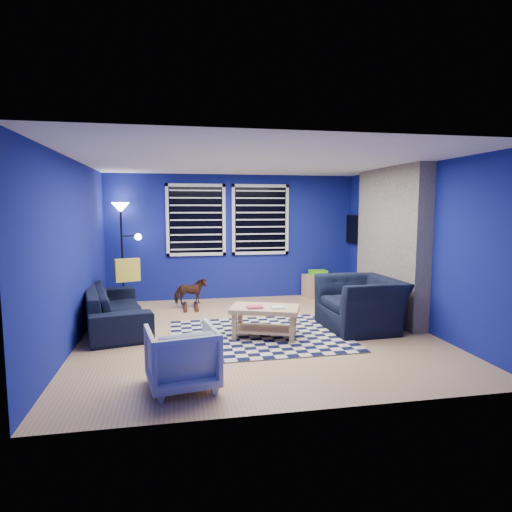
{
  "coord_description": "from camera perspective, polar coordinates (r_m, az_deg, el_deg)",
  "views": [
    {
      "loc": [
        -1.15,
        -6.07,
        1.85
      ],
      "look_at": [
        0.05,
        0.3,
        1.11
      ],
      "focal_mm": 30.0,
      "sensor_mm": 36.0,
      "label": 1
    }
  ],
  "objects": [
    {
      "name": "wall_back",
      "position": [
        8.67,
        -3.01,
        2.54
      ],
      "size": [
        5.0,
        0.0,
        5.0
      ],
      "primitive_type": "plane",
      "rotation": [
        1.57,
        0.0,
        0.0
      ],
      "color": "navy",
      "rests_on": "floor"
    },
    {
      "name": "wall_right",
      "position": [
        7.11,
        20.29,
        1.26
      ],
      "size": [
        0.0,
        5.0,
        5.0
      ],
      "primitive_type": "plane",
      "rotation": [
        1.57,
        0.0,
        -1.57
      ],
      "color": "navy",
      "rests_on": "floor"
    },
    {
      "name": "ceiling",
      "position": [
        6.21,
        0.08,
        12.51
      ],
      "size": [
        5.0,
        5.0,
        0.0
      ],
      "primitive_type": "plane",
      "rotation": [
        3.14,
        0.0,
        0.0
      ],
      "color": "white",
      "rests_on": "wall_back"
    },
    {
      "name": "coffee_table",
      "position": [
        6.11,
        1.19,
        -7.93
      ],
      "size": [
        1.07,
        0.83,
        0.47
      ],
      "rotation": [
        0.0,
        0.0,
        -0.34
      ],
      "color": "tan",
      "rests_on": "rug"
    },
    {
      "name": "sofa",
      "position": [
        7.0,
        -18.29,
        -6.49
      ],
      "size": [
        2.28,
        1.29,
        0.63
      ],
      "primitive_type": "imported",
      "rotation": [
        0.0,
        0.0,
        1.79
      ],
      "color": "black",
      "rests_on": "floor"
    },
    {
      "name": "fireplace",
      "position": [
        7.48,
        17.38,
        1.2
      ],
      "size": [
        0.65,
        2.0,
        2.5
      ],
      "color": "gray",
      "rests_on": "floor"
    },
    {
      "name": "tv",
      "position": [
        8.85,
        13.36,
        3.42
      ],
      "size": [
        0.07,
        1.0,
        0.58
      ],
      "color": "black",
      "rests_on": "wall_right"
    },
    {
      "name": "window_right",
      "position": [
        8.7,
        0.61,
        4.87
      ],
      "size": [
        1.17,
        0.06,
        1.42
      ],
      "color": "black",
      "rests_on": "wall_back"
    },
    {
      "name": "floor_lamp",
      "position": [
        8.38,
        -17.41,
        4.42
      ],
      "size": [
        0.53,
        0.32,
        1.94
      ],
      "color": "black",
      "rests_on": "floor"
    },
    {
      "name": "rug",
      "position": [
        6.28,
        0.42,
        -10.54
      ],
      "size": [
        2.53,
        2.03,
        0.02
      ],
      "primitive_type": "cube",
      "rotation": [
        0.0,
        0.0,
        0.01
      ],
      "color": "black",
      "rests_on": "floor"
    },
    {
      "name": "armchair_bent",
      "position": [
        4.57,
        -9.85,
        -13.14
      ],
      "size": [
        0.8,
        0.81,
        0.64
      ],
      "primitive_type": "imported",
      "rotation": [
        0.0,
        0.0,
        3.31
      ],
      "color": "gray",
      "rests_on": "floor"
    },
    {
      "name": "armchair_big",
      "position": [
        6.75,
        13.76,
        -6.18
      ],
      "size": [
        1.26,
        1.12,
        0.78
      ],
      "primitive_type": "imported",
      "rotation": [
        0.0,
        0.0,
        -1.51
      ],
      "color": "black",
      "rests_on": "floor"
    },
    {
      "name": "throw_pillow",
      "position": [
        7.38,
        -16.77,
        -1.81
      ],
      "size": [
        0.41,
        0.24,
        0.38
      ],
      "primitive_type": "cube",
      "rotation": [
        0.0,
        0.0,
        0.33
      ],
      "color": "yellow",
      "rests_on": "sofa"
    },
    {
      "name": "wall_left",
      "position": [
        6.25,
        -23.08,
        0.47
      ],
      "size": [
        0.0,
        5.0,
        5.0
      ],
      "primitive_type": "plane",
      "rotation": [
        1.57,
        0.0,
        1.57
      ],
      "color": "navy",
      "rests_on": "floor"
    },
    {
      "name": "cabinet",
      "position": [
        8.95,
        8.25,
        -3.87
      ],
      "size": [
        0.63,
        0.48,
        0.56
      ],
      "rotation": [
        0.0,
        0.0,
        0.2
      ],
      "color": "tan",
      "rests_on": "floor"
    },
    {
      "name": "window_left",
      "position": [
        8.54,
        -8.0,
        4.77
      ],
      "size": [
        1.17,
        0.06,
        1.42
      ],
      "color": "black",
      "rests_on": "wall_back"
    },
    {
      "name": "rocking_horse",
      "position": [
        7.93,
        -8.74,
        -4.74
      ],
      "size": [
        0.34,
        0.6,
        0.48
      ],
      "primitive_type": "imported",
      "rotation": [
        0.0,
        0.0,
        1.7
      ],
      "color": "#4D2D18",
      "rests_on": "floor"
    },
    {
      "name": "floor",
      "position": [
        6.45,
        0.08,
        -10.16
      ],
      "size": [
        5.0,
        5.0,
        0.0
      ],
      "primitive_type": "plane",
      "color": "tan",
      "rests_on": "ground"
    }
  ]
}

